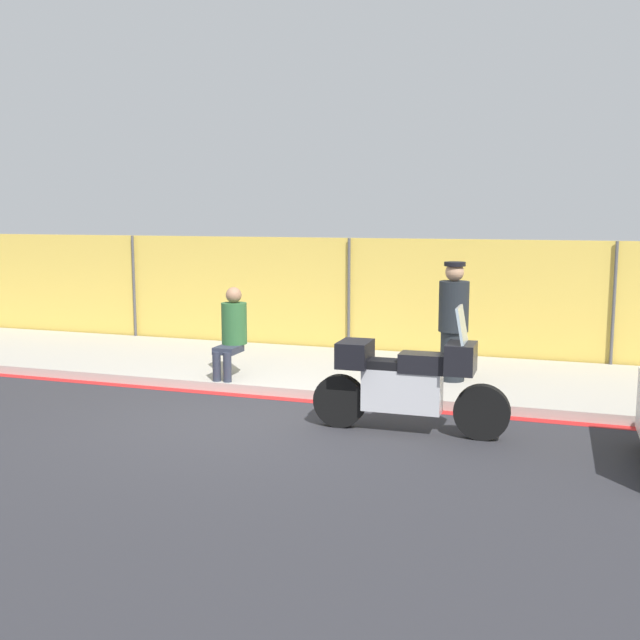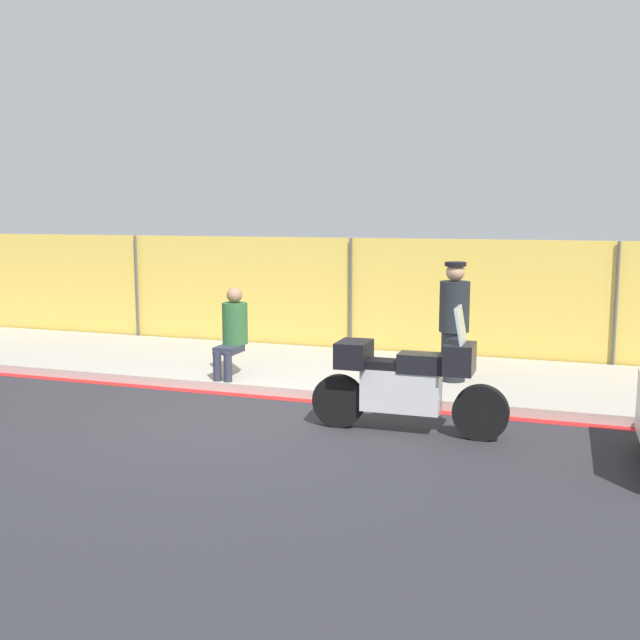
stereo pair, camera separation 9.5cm
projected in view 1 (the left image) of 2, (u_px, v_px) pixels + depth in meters
The scene contains 7 objects.
ground_plane at pixel (245, 421), 9.17m from camera, with size 120.00×120.00×0.00m, color #2D2D33.
sidewalk at pixel (320, 370), 11.87m from camera, with size 32.51×3.22×0.13m.
curb_paint_stripe at pixel (281, 399), 10.28m from camera, with size 32.51×0.18×0.01m.
storefront_fence at pixel (350, 297), 13.32m from camera, with size 30.89×0.17×2.09m.
motorcycle at pixel (407, 381), 8.62m from camera, with size 2.30×0.51×1.51m.
officer_standing at pixel (453, 321), 10.70m from camera, with size 0.43×0.43×1.72m.
person_seated_on_curb at pixel (232, 328), 10.99m from camera, with size 0.38×0.68×1.32m.
Camera 1 is at (3.71, -8.14, 2.54)m, focal length 42.00 mm.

